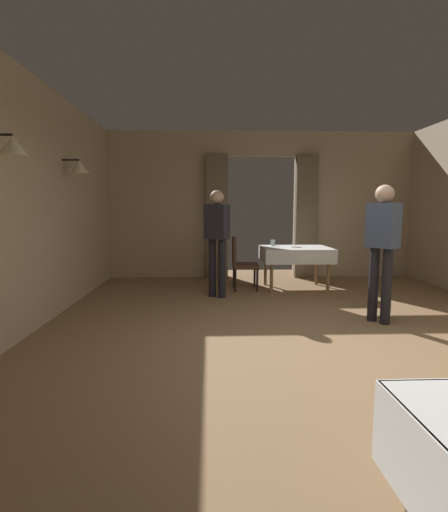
% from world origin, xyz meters
% --- Properties ---
extents(ground, '(10.08, 10.08, 0.00)m').
position_xyz_m(ground, '(0.00, 0.00, 0.00)').
color(ground, olive).
extents(wall_back, '(6.40, 0.27, 3.00)m').
position_xyz_m(wall_back, '(0.00, 4.18, 1.51)').
color(wall_back, tan).
rests_on(wall_back, ground).
extents(dining_table_mid, '(1.21, 0.93, 0.75)m').
position_xyz_m(dining_table_mid, '(0.46, 2.93, 0.65)').
color(dining_table_mid, olive).
rests_on(dining_table_mid, ground).
extents(chair_mid_left, '(0.45, 0.44, 0.93)m').
position_xyz_m(chair_mid_left, '(-0.53, 2.87, 0.52)').
color(chair_mid_left, black).
rests_on(chair_mid_left, ground).
extents(plate_mid_a, '(0.19, 0.19, 0.01)m').
position_xyz_m(plate_mid_a, '(0.47, 2.92, 0.76)').
color(plate_mid_a, white).
rests_on(plate_mid_a, dining_table_mid).
extents(glass_mid_b, '(0.08, 0.08, 0.11)m').
position_xyz_m(glass_mid_b, '(0.10, 3.24, 0.80)').
color(glass_mid_b, silver).
rests_on(glass_mid_b, dining_table_mid).
extents(person_waiter_by_doorway, '(0.38, 0.42, 1.72)m').
position_xyz_m(person_waiter_by_doorway, '(1.05, 0.88, 1.02)').
color(person_waiter_by_doorway, black).
rests_on(person_waiter_by_doorway, ground).
extents(person_diner_standing_aside, '(0.42, 0.37, 1.72)m').
position_xyz_m(person_diner_standing_aside, '(-0.96, 2.33, 1.02)').
color(person_diner_standing_aside, black).
rests_on(person_diner_standing_aside, ground).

